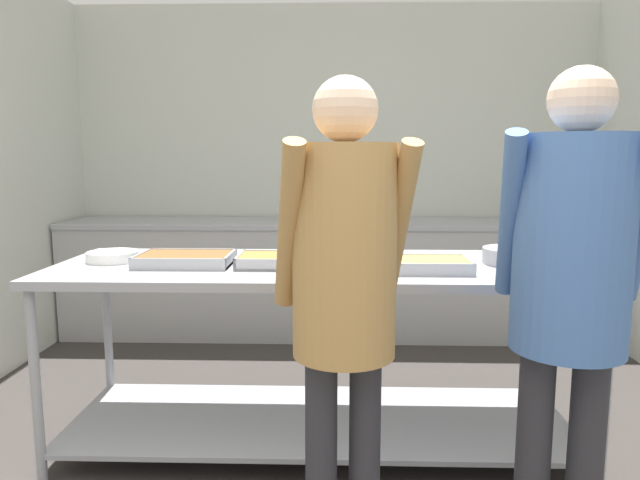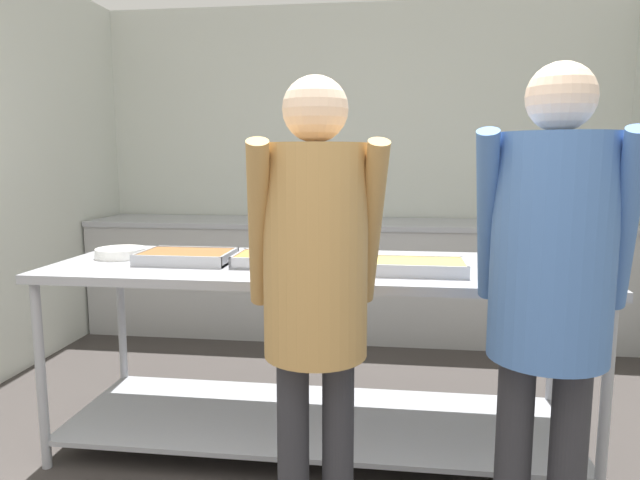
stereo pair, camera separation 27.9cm
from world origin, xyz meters
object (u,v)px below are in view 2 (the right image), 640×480
object	(u,v)px
sauce_pan	(517,259)
guest_serving_left	(315,274)
serving_tray_roast	(187,257)
broccoli_bowl	(348,248)
guest_serving_right	(551,274)
serving_tray_vegetables	(274,260)
serving_tray_greens	(419,267)
water_bottle	(554,208)
plate_stack	(121,253)

from	to	relation	value
sauce_pan	guest_serving_left	distance (m)	1.19
sauce_pan	guest_serving_left	world-z (taller)	guest_serving_left
serving_tray_roast	broccoli_bowl	bearing A→B (deg)	19.96
sauce_pan	guest_serving_right	world-z (taller)	guest_serving_right
serving_tray_roast	serving_tray_vegetables	xyz separation A→B (m)	(0.43, -0.02, -0.00)
guest_serving_right	guest_serving_left	bearing A→B (deg)	-177.99
serving_tray_vegetables	guest_serving_right	size ratio (longest dim) A/B	0.21
serving_tray_greens	guest_serving_left	xyz separation A→B (m)	(-0.36, -0.68, 0.10)
serving_tray_greens	water_bottle	size ratio (longest dim) A/B	1.54
serving_tray_vegetables	broccoli_bowl	distance (m)	0.44
guest_serving_right	sauce_pan	bearing A→B (deg)	85.08
broccoli_bowl	serving_tray_vegetables	bearing A→B (deg)	-137.76
serving_tray_greens	guest_serving_right	bearing A→B (deg)	-59.55
water_bottle	plate_stack	bearing A→B (deg)	-144.63
sauce_pan	serving_tray_greens	bearing A→B (deg)	-157.97
serving_tray_vegetables	guest_serving_right	world-z (taller)	guest_serving_right
broccoli_bowl	water_bottle	size ratio (longest dim) A/B	0.80
plate_stack	sauce_pan	distance (m)	1.93
serving_tray_roast	serving_tray_greens	size ratio (longest dim) A/B	1.07
serving_tray_roast	guest_serving_right	world-z (taller)	guest_serving_right
broccoli_bowl	sauce_pan	xyz separation A→B (m)	(0.80, -0.20, 0.00)
sauce_pan	plate_stack	bearing A→B (deg)	179.65
serving_tray_greens	sauce_pan	xyz separation A→B (m)	(0.45, 0.18, 0.02)
plate_stack	serving_tray_roast	distance (m)	0.39
sauce_pan	guest_serving_right	xyz separation A→B (m)	(-0.07, -0.83, 0.09)
guest_serving_right	serving_tray_greens	bearing A→B (deg)	120.45
serving_tray_greens	guest_serving_right	xyz separation A→B (m)	(0.38, -0.65, 0.11)
serving_tray_roast	guest_serving_left	world-z (taller)	guest_serving_left
plate_stack	broccoli_bowl	world-z (taller)	broccoli_bowl
sauce_pan	serving_tray_roast	bearing A→B (deg)	-177.33
broccoli_bowl	sauce_pan	world-z (taller)	broccoli_bowl
plate_stack	serving_tray_vegetables	distance (m)	0.82
serving_tray_vegetables	guest_serving_right	distance (m)	1.29
guest_serving_left	water_bottle	world-z (taller)	guest_serving_left
broccoli_bowl	guest_serving_left	xyz separation A→B (m)	(-0.02, -1.06, 0.08)
plate_stack	guest_serving_left	xyz separation A→B (m)	(1.12, -0.87, 0.10)
serving_tray_greens	sauce_pan	world-z (taller)	sauce_pan
plate_stack	water_bottle	bearing A→B (deg)	35.37
serving_tray_roast	guest_serving_right	size ratio (longest dim) A/B	0.26
serving_tray_greens	water_bottle	world-z (taller)	water_bottle
serving_tray_vegetables	sauce_pan	world-z (taller)	sauce_pan
sauce_pan	water_bottle	world-z (taller)	water_bottle
broccoli_bowl	sauce_pan	bearing A→B (deg)	-14.29
serving_tray_roast	water_bottle	distance (m)	2.90
plate_stack	water_bottle	size ratio (longest dim) A/B	0.96
plate_stack	water_bottle	distance (m)	3.15
guest_serving_right	plate_stack	bearing A→B (deg)	155.59
serving_tray_vegetables	guest_serving_left	bearing A→B (deg)	-68.53
serving_tray_roast	sauce_pan	distance (m)	1.55
serving_tray_roast	water_bottle	world-z (taller)	water_bottle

